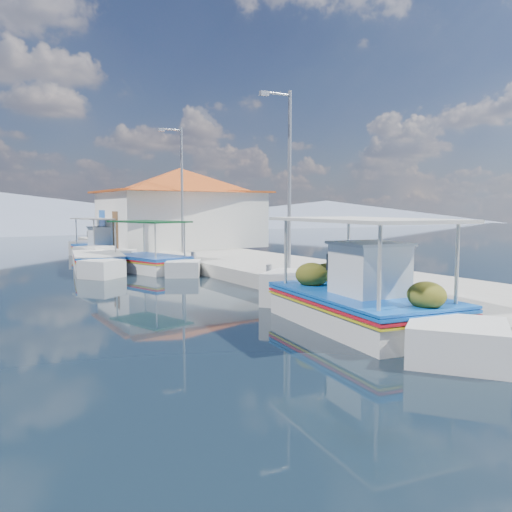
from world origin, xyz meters
TOP-DOWN VIEW (x-y plane):
  - ground at (0.00, 0.00)m, footprint 160.00×160.00m
  - quay at (5.90, 6.00)m, footprint 5.00×44.00m
  - bollards at (3.80, 5.25)m, footprint 0.20×17.20m
  - main_caique at (2.54, -3.64)m, footprint 3.11×8.14m
  - caique_green_canopy at (2.05, 8.58)m, footprint 2.98×6.09m
  - caique_blue_hull at (0.20, 9.91)m, footprint 2.69×6.38m
  - caique_far at (1.82, 15.75)m, footprint 2.25×6.74m
  - harbor_building at (6.20, 15.00)m, footprint 10.49×10.49m
  - lamp_post_near at (4.51, 2.00)m, footprint 1.21×0.14m
  - lamp_post_far at (4.51, 11.00)m, footprint 1.21×0.14m
  - mountain_ridge at (6.54, 56.00)m, footprint 171.40×96.00m

SIDE VIEW (x-z plane):
  - ground at x=0.00m, z-range 0.00..0.00m
  - quay at x=5.90m, z-range 0.00..0.50m
  - caique_blue_hull at x=0.20m, z-range -0.27..0.89m
  - caique_green_canopy at x=2.05m, z-range -0.83..1.53m
  - caique_far at x=1.82m, z-range -0.74..1.62m
  - main_caique at x=2.54m, z-range -0.83..1.87m
  - bollards at x=3.80m, z-range 0.50..0.80m
  - mountain_ridge at x=6.54m, z-range -0.71..4.79m
  - harbor_building at x=6.20m, z-range 0.58..4.98m
  - lamp_post_near at x=4.51m, z-range 0.85..6.85m
  - lamp_post_far at x=4.51m, z-range 0.85..6.85m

